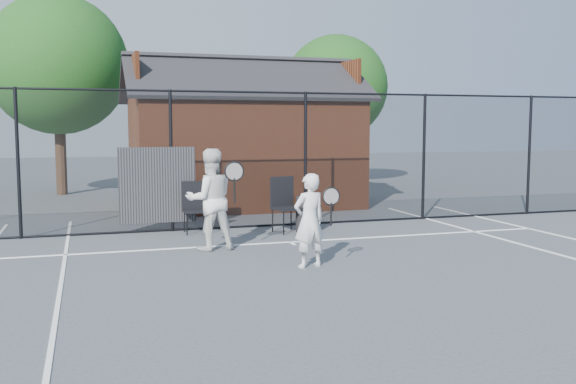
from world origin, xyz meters
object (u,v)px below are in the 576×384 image
object	(u,v)px
chair_right	(287,206)
player_front	(309,220)
chair_left	(196,208)
clubhouse	(242,148)
player_back	(210,199)
waste_bin	(308,214)

from	to	relation	value
chair_right	player_front	bearing A→B (deg)	-115.02
player_front	chair_left	size ratio (longest dim) A/B	1.42
clubhouse	player_back	size ratio (longest dim) A/B	3.54
clubhouse	player_front	bearing A→B (deg)	-96.07
clubhouse	chair_right	xyz separation A→B (m)	(-0.21, -4.90, -1.03)
waste_bin	player_back	bearing A→B (deg)	-149.77
clubhouse	player_front	size ratio (longest dim) A/B	4.34
clubhouse	chair_left	distance (m)	4.98
player_front	waste_bin	xyz separation A→B (m)	(1.11, 3.28, -0.38)
player_front	chair_right	world-z (taller)	player_front
player_back	chair_right	world-z (taller)	player_back
player_back	waste_bin	size ratio (longest dim) A/B	2.47
clubhouse	player_front	world-z (taller)	clubhouse
chair_right	waste_bin	xyz separation A→B (m)	(0.45, 0.00, -0.20)
clubhouse	chair_right	bearing A→B (deg)	-92.42
waste_bin	player_front	bearing A→B (deg)	-108.77
clubhouse	chair_left	world-z (taller)	clubhouse
clubhouse	chair_right	distance (m)	5.01
clubhouse	player_front	xyz separation A→B (m)	(-0.87, -8.18, -0.85)
chair_right	clubhouse	bearing A→B (deg)	74.00
player_back	player_front	bearing A→B (deg)	-57.30
player_front	player_back	size ratio (longest dim) A/B	0.82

